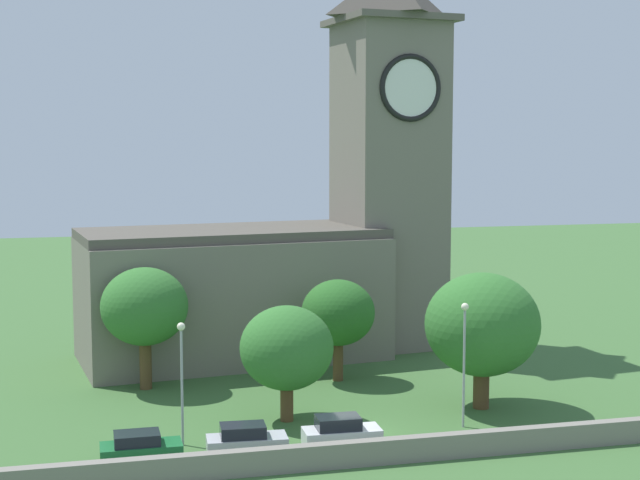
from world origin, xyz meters
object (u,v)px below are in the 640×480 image
tree_riverside_west (338,313)px  tree_churchyard (287,348)px  car_green (140,448)px  tree_riverside_east (144,307)px  car_white (341,433)px  car_silver (246,441)px  streetlamp_west_mid (182,363)px  tree_by_tower (482,325)px  church (300,234)px  streetlamp_central (464,345)px

tree_riverside_west → tree_churchyard: 9.88m
car_green → tree_riverside_east: 15.56m
car_white → car_green: bearing=177.6°
car_silver → streetlamp_west_mid: size_ratio=0.63×
tree_riverside_east → tree_churchyard: bearing=-51.1°
streetlamp_west_mid → tree_by_tower: 18.69m
car_green → streetlamp_west_mid: 5.05m
car_green → church: bearing=59.4°
church → tree_riverside_east: church is taller
church → car_silver: bearing=-109.4°
streetlamp_central → tree_by_tower: tree_by_tower is taller
car_white → streetlamp_west_mid: size_ratio=0.62×
car_green → streetlamp_central: size_ratio=0.57×
car_green → tree_riverside_east: size_ratio=0.51×
tree_riverside_west → car_green: bearing=-135.7°
church → streetlamp_central: church is taller
streetlamp_central → streetlamp_west_mid: bearing=177.7°
streetlamp_central → tree_churchyard: (-9.54, 3.64, -0.47)m
car_green → car_white: 10.44m
car_white → tree_churchyard: 7.03m
church → tree_churchyard: size_ratio=4.37×
tree_riverside_east → streetlamp_west_mid: bearing=-84.7°
car_green → tree_riverside_east: tree_riverside_east is taller
streetlamp_central → tree_riverside_west: 12.65m
tree_riverside_east → tree_riverside_west: bearing=-4.5°
car_silver → tree_by_tower: bearing=19.7°
car_green → car_white: car_white is taller
car_white → tree_by_tower: tree_by_tower is taller
car_silver → tree_churchyard: (3.42, 5.84, 3.43)m
tree_riverside_east → car_silver: bearing=-74.9°
car_white → streetlamp_west_mid: (-8.02, 2.94, 3.57)m
car_silver → tree_riverside_east: (-4.10, 15.15, 4.57)m
tree_churchyard → streetlamp_west_mid: bearing=-154.8°
tree_riverside_west → tree_churchyard: tree_riverside_west is taller
car_green → car_silver: bearing=-3.8°
car_green → car_white: size_ratio=0.98×
car_green → tree_riverside_east: bearing=85.1°
car_white → tree_riverside_west: bearing=75.4°
car_white → tree_riverside_east: tree_riverside_east is taller
streetlamp_central → tree_riverside_east: (-17.06, 12.95, 0.68)m
car_silver → tree_churchyard: 7.59m
streetlamp_central → tree_riverside_east: 21.43m
car_silver → tree_churchyard: tree_churchyard is taller
car_green → tree_by_tower: 21.97m
tree_riverside_west → car_white: bearing=-104.6°
tree_riverside_east → car_white: bearing=-59.0°
streetlamp_central → tree_riverside_east: size_ratio=0.89×
church → tree_by_tower: (7.28, -17.81, -4.02)m
church → tree_riverside_east: (-12.34, -8.22, -3.74)m
tree_riverside_east → streetlamp_central: bearing=-37.2°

